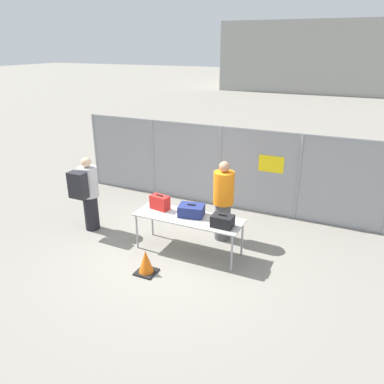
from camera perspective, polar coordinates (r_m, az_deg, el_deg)
The scene contains 11 objects.
ground_plane at distance 7.71m, azimuth -2.95°, elevation -9.06°, with size 120.00×120.00×0.00m, color gray.
fence_section at distance 9.46m, azimuth 4.36°, elevation 4.10°, with size 7.84×0.07×2.08m.
inspection_table at distance 7.37m, azimuth -0.55°, elevation -4.19°, with size 2.16×0.73×0.78m.
suitcase_red at distance 7.66m, azimuth -4.92°, elevation -1.59°, with size 0.42×0.27×0.31m.
suitcase_navy at distance 7.36m, azimuth -0.09°, elevation -2.82°, with size 0.55×0.45×0.24m.
suitcase_black at distance 6.95m, azimuth 4.67°, elevation -4.42°, with size 0.40×0.28×0.24m.
traveler_hooded at distance 8.48m, azimuth -15.67°, elevation 0.06°, with size 0.42×0.65×1.69m.
security_worker_near at distance 7.83m, azimuth 4.79°, elevation -1.23°, with size 0.43×0.43×1.74m.
utility_trailer at distance 11.46m, azimuth 17.16°, elevation 2.65°, with size 3.66×2.11×0.66m.
distant_hangar at distance 39.25m, azimuth 19.19°, elevation 19.02°, with size 15.58×12.67×5.71m.
traffic_cone at distance 7.00m, azimuth -7.04°, elevation -10.66°, with size 0.37×0.37×0.46m.
Camera 1 is at (3.13, -5.84, 3.94)m, focal length 35.00 mm.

